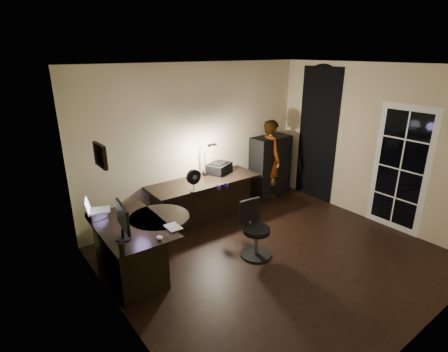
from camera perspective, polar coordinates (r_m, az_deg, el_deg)
floor at (r=5.36m, az=8.33°, el=-12.92°), size 4.50×4.00×0.01m
ceiling at (r=4.52m, az=10.10°, el=17.39°), size 4.50×4.00×0.01m
wall_back at (r=6.25m, az=-4.24°, el=5.67°), size 4.50×0.01×2.70m
wall_front at (r=3.79m, az=31.59°, el=-7.02°), size 4.50×0.01×2.70m
wall_left at (r=3.59m, az=-16.85°, el=-6.19°), size 0.01×4.00×2.70m
wall_right at (r=6.54m, az=23.04°, el=4.75°), size 0.01×4.00×2.70m
green_wall_overlay at (r=3.60m, az=-16.63°, el=-6.13°), size 0.00×4.00×2.70m
arched_doorway at (r=7.15m, az=15.00°, el=6.43°), size 0.01×0.90×2.60m
french_door at (r=6.36m, az=26.81°, el=0.96°), size 0.02×0.92×2.10m
framed_picture at (r=3.83m, az=-19.56°, el=3.16°), size 0.04×0.30×0.25m
desk_left at (r=4.86m, az=-14.58°, el=-11.73°), size 0.85×1.35×0.76m
desk_right at (r=6.20m, az=-3.16°, el=-3.97°), size 2.01×0.74×0.75m
cabinet at (r=7.27m, az=7.54°, el=1.61°), size 0.84×0.43×1.25m
laptop_stand at (r=4.97m, az=-20.11°, el=-5.92°), size 0.26×0.22×0.10m
laptop at (r=4.92m, az=-19.87°, el=-4.24°), size 0.39×0.37×0.21m
monitor at (r=4.31m, az=-16.30°, el=-7.97°), size 0.15×0.48×0.31m
mouse at (r=4.26m, az=-10.49°, el=-9.88°), size 0.07×0.10×0.04m
phone at (r=4.76m, az=-15.82°, el=-7.18°), size 0.12×0.16×0.01m
pen at (r=4.60m, az=-8.41°, el=-7.62°), size 0.01×0.13×0.01m
speaker at (r=4.00m, az=-16.34°, el=-11.43°), size 0.07×0.07×0.16m
notepad at (r=4.50m, az=-8.29°, el=-8.24°), size 0.17×0.23×0.01m
desk_fan at (r=5.54m, az=-5.02°, el=-0.74°), size 0.25×0.14×0.37m
headphones at (r=5.68m, az=-0.21°, el=-1.61°), size 0.20×0.09×0.10m
printer at (r=6.41m, az=-0.84°, el=1.37°), size 0.54×0.49×0.20m
desk_lamp at (r=6.19m, az=-3.17°, el=3.00°), size 0.18×0.31×0.67m
office_chair at (r=5.14m, az=5.36°, el=-8.80°), size 0.51×0.51×0.84m
person at (r=7.15m, az=7.64°, el=2.78°), size 0.52×0.65×1.60m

